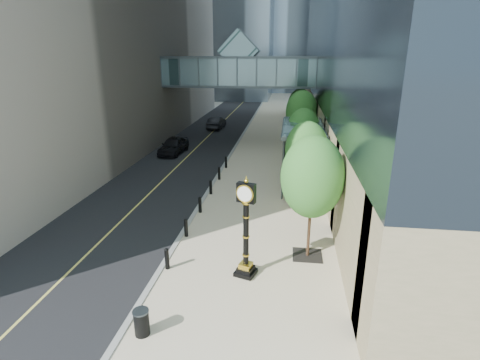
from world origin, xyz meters
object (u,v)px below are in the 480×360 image
at_px(pedestrian, 317,184).
at_px(car_far, 216,123).
at_px(trash_bin, 142,323).
at_px(car_near, 174,145).
at_px(street_clock, 246,235).

relative_size(pedestrian, car_far, 0.38).
distance_m(trash_bin, car_near, 25.28).
distance_m(pedestrian, car_near, 16.58).
xyz_separation_m(car_near, car_far, (1.69, 13.35, -0.06)).
distance_m(street_clock, trash_bin, 5.38).
height_order(pedestrian, car_far, pedestrian).
bearing_deg(car_near, street_clock, -61.28).
xyz_separation_m(street_clock, car_near, (-9.46, 20.32, -1.15)).
xyz_separation_m(trash_bin, pedestrian, (6.75, 14.32, 0.42)).
bearing_deg(trash_bin, pedestrian, 64.76).
bearing_deg(pedestrian, trash_bin, 62.92).
xyz_separation_m(trash_bin, car_near, (-6.36, 24.47, 0.32)).
relative_size(trash_bin, car_far, 0.20).
height_order(trash_bin, car_far, car_far).
bearing_deg(street_clock, pedestrian, 88.61).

